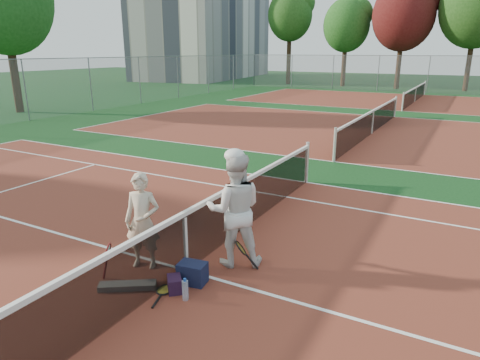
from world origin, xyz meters
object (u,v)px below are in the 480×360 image
racket_black_held (241,256)px  sports_bag_purple (175,284)px  racket_red (109,262)px  water_bottle (185,291)px  apartment_block (206,17)px  racket_spare (164,290)px  sports_bag_navy (192,273)px  net_main (186,242)px  player_b (235,210)px  player_a (143,221)px

racket_black_held → sports_bag_purple: size_ratio=1.78×
racket_red → water_bottle: size_ratio=1.97×
apartment_block → sports_bag_purple: apartment_block is taller
racket_red → water_bottle: (1.37, 0.08, -0.15)m
racket_black_held → racket_spare: size_ratio=0.84×
racket_red → sports_bag_navy: 1.30m
net_main → racket_black_held: net_main is taller
racket_red → sports_bag_purple: racket_red is taller
apartment_block → sports_bag_navy: bearing=-57.4°
water_bottle → player_b: bearing=87.1°
racket_black_held → apartment_block: bearing=-88.7°
net_main → apartment_block: 52.62m
net_main → player_a: bearing=-165.4°
apartment_block → sports_bag_navy: size_ratio=52.91×
net_main → player_b: (0.54, 0.62, 0.43)m
racket_red → sports_bag_navy: (1.19, 0.51, -0.13)m
water_bottle → racket_red: bearing=-176.8°
racket_red → racket_spare: size_ratio=0.98×
racket_red → sports_bag_purple: bearing=-17.5°
apartment_block → water_bottle: size_ratio=73.33×
player_a → water_bottle: bearing=-43.6°
apartment_block → racket_spare: bearing=-57.9°
player_a → racket_black_held: bearing=3.4°
apartment_block → racket_black_held: apartment_block is taller
apartment_block → racket_spare: (28.06, -44.65, -7.49)m
sports_bag_navy → racket_spare: bearing=-121.1°
player_a → sports_bag_purple: player_a is taller
net_main → racket_red: size_ratio=18.59×
racket_black_held → water_bottle: racket_black_held is taller
apartment_block → racket_black_held: bearing=-56.6°
racket_black_held → sports_bag_purple: 1.17m
net_main → racket_black_held: (0.75, 0.44, -0.26)m
sports_bag_purple → racket_spare: bearing=-155.0°
racket_spare → water_bottle: bearing=-114.2°
apartment_block → player_b: apartment_block is taller
racket_spare → sports_bag_navy: (0.24, 0.39, 0.15)m
net_main → racket_red: (-0.89, -0.77, -0.21)m
net_main → player_a: player_a is taller
player_b → water_bottle: size_ratio=6.27×
apartment_block → net_main: bearing=-57.5°
player_b → sports_bag_navy: 1.19m
apartment_block → player_b: bearing=-56.7°
apartment_block → player_b: 52.34m
sports_bag_purple → water_bottle: water_bottle is taller
apartment_block → player_a: 52.37m
player_b → racket_red: (-1.43, -1.39, -0.65)m
net_main → apartment_block: bearing=122.5°
racket_spare → sports_bag_purple: (0.14, 0.07, 0.10)m
player_b → racket_spare: player_b is taller
player_b → sports_bag_navy: size_ratio=4.52×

